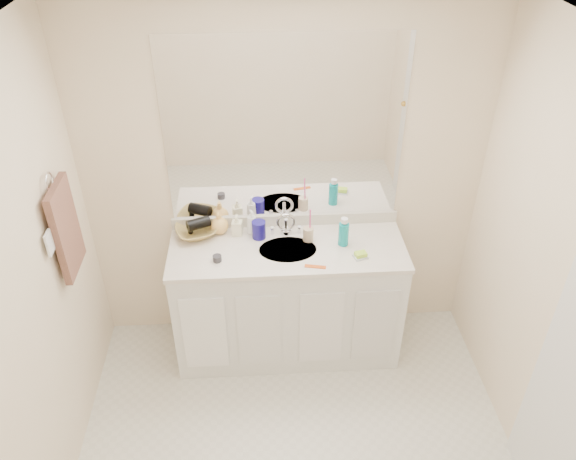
# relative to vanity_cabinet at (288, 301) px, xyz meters

# --- Properties ---
(ceiling) EXTENTS (2.60, 2.60, 0.02)m
(ceiling) POSITION_rel_vanity_cabinet_xyz_m (0.00, -1.02, 1.97)
(ceiling) COLOR white
(ceiling) RESTS_ON wall_back
(wall_back) EXTENTS (2.60, 0.02, 2.40)m
(wall_back) POSITION_rel_vanity_cabinet_xyz_m (0.00, 0.28, 0.77)
(wall_back) COLOR #FDE8C6
(wall_back) RESTS_ON floor
(wall_left) EXTENTS (0.02, 2.60, 2.40)m
(wall_left) POSITION_rel_vanity_cabinet_xyz_m (-1.30, -1.02, 0.77)
(wall_left) COLOR #FDE8C6
(wall_left) RESTS_ON floor
(vanity_cabinet) EXTENTS (1.50, 0.55, 0.85)m
(vanity_cabinet) POSITION_rel_vanity_cabinet_xyz_m (0.00, 0.00, 0.00)
(vanity_cabinet) COLOR silver
(vanity_cabinet) RESTS_ON floor
(countertop) EXTENTS (1.52, 0.57, 0.03)m
(countertop) POSITION_rel_vanity_cabinet_xyz_m (0.00, 0.00, 0.44)
(countertop) COLOR silver
(countertop) RESTS_ON vanity_cabinet
(backsplash) EXTENTS (1.52, 0.03, 0.08)m
(backsplash) POSITION_rel_vanity_cabinet_xyz_m (0.00, 0.26, 0.50)
(backsplash) COLOR silver
(backsplash) RESTS_ON countertop
(sink_basin) EXTENTS (0.37, 0.37, 0.02)m
(sink_basin) POSITION_rel_vanity_cabinet_xyz_m (0.00, -0.02, 0.44)
(sink_basin) COLOR #BBB3A3
(sink_basin) RESTS_ON countertop
(faucet) EXTENTS (0.02, 0.02, 0.11)m
(faucet) POSITION_rel_vanity_cabinet_xyz_m (0.00, 0.16, 0.51)
(faucet) COLOR silver
(faucet) RESTS_ON countertop
(mirror) EXTENTS (1.48, 0.01, 1.20)m
(mirror) POSITION_rel_vanity_cabinet_xyz_m (0.00, 0.27, 1.14)
(mirror) COLOR white
(mirror) RESTS_ON wall_back
(blue_mug) EXTENTS (0.10, 0.10, 0.12)m
(blue_mug) POSITION_rel_vanity_cabinet_xyz_m (-0.18, 0.12, 0.52)
(blue_mug) COLOR navy
(blue_mug) RESTS_ON countertop
(tan_cup) EXTENTS (0.07, 0.07, 0.09)m
(tan_cup) POSITION_rel_vanity_cabinet_xyz_m (0.14, 0.07, 0.50)
(tan_cup) COLOR beige
(tan_cup) RESTS_ON countertop
(toothbrush) EXTENTS (0.02, 0.04, 0.18)m
(toothbrush) POSITION_rel_vanity_cabinet_xyz_m (0.15, 0.07, 0.60)
(toothbrush) COLOR #FF439D
(toothbrush) RESTS_ON tan_cup
(mouthwash_bottle) EXTENTS (0.07, 0.07, 0.16)m
(mouthwash_bottle) POSITION_rel_vanity_cabinet_xyz_m (0.36, 0.01, 0.53)
(mouthwash_bottle) COLOR #0D989E
(mouthwash_bottle) RESTS_ON countertop
(soap_dish) EXTENTS (0.10, 0.09, 0.01)m
(soap_dish) POSITION_rel_vanity_cabinet_xyz_m (0.45, -0.13, 0.46)
(soap_dish) COLOR silver
(soap_dish) RESTS_ON countertop
(green_soap) EXTENTS (0.08, 0.07, 0.03)m
(green_soap) POSITION_rel_vanity_cabinet_xyz_m (0.45, -0.13, 0.48)
(green_soap) COLOR #B3E838
(green_soap) RESTS_ON soap_dish
(orange_comb) EXTENTS (0.13, 0.05, 0.01)m
(orange_comb) POSITION_rel_vanity_cabinet_xyz_m (0.16, -0.21, 0.46)
(orange_comb) COLOR #DC5517
(orange_comb) RESTS_ON countertop
(dark_jar) EXTENTS (0.06, 0.06, 0.04)m
(dark_jar) POSITION_rel_vanity_cabinet_xyz_m (-0.44, -0.11, 0.47)
(dark_jar) COLOR #2D2C32
(dark_jar) RESTS_ON countertop
(soap_bottle_white) EXTENTS (0.09, 0.09, 0.17)m
(soap_bottle_white) POSITION_rel_vanity_cabinet_xyz_m (-0.23, 0.18, 0.54)
(soap_bottle_white) COLOR white
(soap_bottle_white) RESTS_ON countertop
(soap_bottle_cream) EXTENTS (0.08, 0.08, 0.15)m
(soap_bottle_cream) POSITION_rel_vanity_cabinet_xyz_m (-0.32, 0.17, 0.53)
(soap_bottle_cream) COLOR #FFF9CF
(soap_bottle_cream) RESTS_ON countertop
(soap_bottle_yellow) EXTENTS (0.13, 0.13, 0.15)m
(soap_bottle_yellow) POSITION_rel_vanity_cabinet_xyz_m (-0.44, 0.20, 0.53)
(soap_bottle_yellow) COLOR #FEC262
(soap_bottle_yellow) RESTS_ON countertop
(wicker_basket) EXTENTS (0.33, 0.33, 0.06)m
(wicker_basket) POSITION_rel_vanity_cabinet_xyz_m (-0.59, 0.18, 0.49)
(wicker_basket) COLOR #9F8140
(wicker_basket) RESTS_ON countertop
(hair_dryer) EXTENTS (0.17, 0.13, 0.07)m
(hair_dryer) POSITION_rel_vanity_cabinet_xyz_m (-0.57, 0.18, 0.54)
(hair_dryer) COLOR black
(hair_dryer) RESTS_ON wicker_basket
(towel_ring) EXTENTS (0.01, 0.11, 0.11)m
(towel_ring) POSITION_rel_vanity_cabinet_xyz_m (-1.27, -0.25, 1.12)
(towel_ring) COLOR silver
(towel_ring) RESTS_ON wall_left
(hand_towel) EXTENTS (0.04, 0.32, 0.55)m
(hand_towel) POSITION_rel_vanity_cabinet_xyz_m (-1.25, -0.25, 0.82)
(hand_towel) COLOR brown
(hand_towel) RESTS_ON towel_ring
(switch_plate) EXTENTS (0.01, 0.08, 0.13)m
(switch_plate) POSITION_rel_vanity_cabinet_xyz_m (-1.27, -0.45, 0.88)
(switch_plate) COLOR white
(switch_plate) RESTS_ON wall_left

